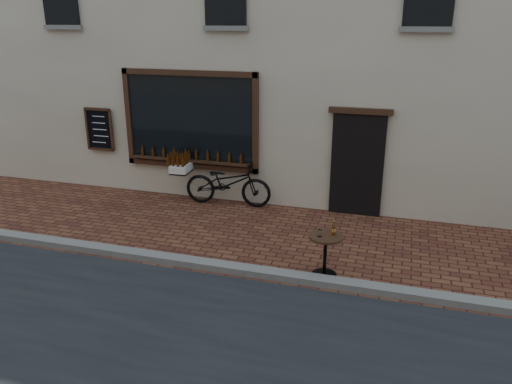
# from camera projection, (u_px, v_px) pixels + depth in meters

# --- Properties ---
(ground) EXTENTS (90.00, 90.00, 0.00)m
(ground) POSITION_uv_depth(u_px,v_px,m) (216.00, 275.00, 8.31)
(ground) COLOR #4E2319
(ground) RESTS_ON ground
(kerb) EXTENTS (90.00, 0.25, 0.12)m
(kerb) POSITION_uv_depth(u_px,v_px,m) (220.00, 266.00, 8.47)
(kerb) COLOR slate
(kerb) RESTS_ON ground
(cargo_bicycle) EXTENTS (2.38, 0.83, 1.12)m
(cargo_bicycle) POSITION_uv_depth(u_px,v_px,m) (226.00, 182.00, 11.29)
(cargo_bicycle) COLOR black
(cargo_bicycle) RESTS_ON ground
(bistro_table) EXTENTS (0.56, 0.56, 0.97)m
(bistro_table) POSITION_uv_depth(u_px,v_px,m) (326.00, 247.00, 8.13)
(bistro_table) COLOR black
(bistro_table) RESTS_ON ground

